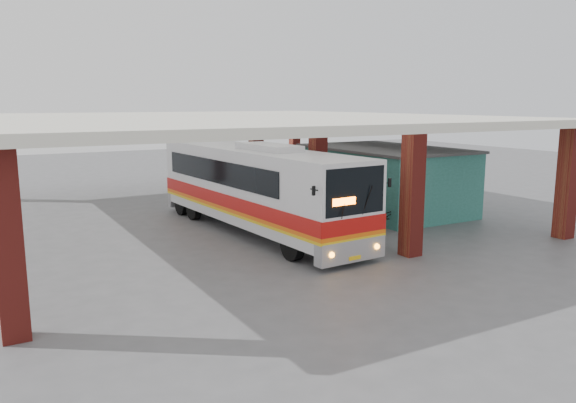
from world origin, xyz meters
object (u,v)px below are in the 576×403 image
(coach_bus, at_px, (256,188))
(motorcycle, at_px, (384,217))
(pedestrian, at_px, (340,224))
(red_chair, at_px, (288,193))

(coach_bus, relative_size, motorcycle, 5.89)
(motorcycle, bearing_deg, pedestrian, 118.07)
(motorcycle, xyz_separation_m, red_chair, (0.21, 8.52, -0.21))
(coach_bus, bearing_deg, motorcycle, -30.33)
(red_chair, bearing_deg, coach_bus, -137.87)
(red_chair, bearing_deg, motorcycle, -100.26)
(motorcycle, bearing_deg, coach_bus, 67.99)
(motorcycle, xyz_separation_m, pedestrian, (-3.21, -1.41, 0.30))
(coach_bus, distance_m, motorcycle, 5.48)
(motorcycle, height_order, pedestrian, pedestrian)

